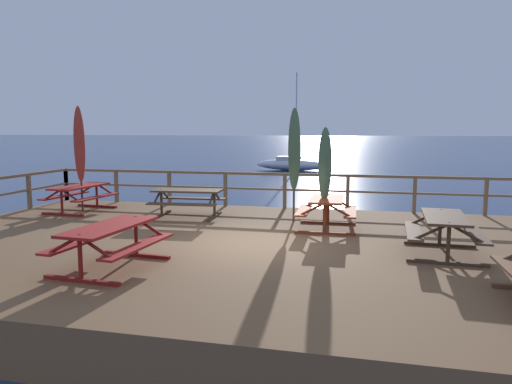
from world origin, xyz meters
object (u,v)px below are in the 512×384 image
Objects in this scene: picnic_table_back_right at (80,192)px; sailboat_distant at (292,164)px; patio_umbrella_tall_mid_left at (325,165)px; patio_umbrella_short_back at (294,150)px; picnic_table_mid_left at (444,226)px; picnic_table_mid_right at (327,207)px; picnic_table_front_right at (188,197)px; patio_umbrella_short_mid at (80,145)px; picnic_table_front_left at (110,237)px.

sailboat_distant reaches higher than picnic_table_back_right.
patio_umbrella_tall_mid_left is 1.18m from patio_umbrella_short_back.
picnic_table_mid_right is at bearing 141.51° from picnic_table_mid_left.
patio_umbrella_tall_mid_left reaches higher than picnic_table_front_right.
patio_umbrella_tall_mid_left is 0.83× the size of patio_umbrella_short_back.
picnic_table_front_right is 4.02m from patio_umbrella_tall_mid_left.
patio_umbrella_short_back is at bearing 141.24° from picnic_table_mid_left.
picnic_table_front_right is at bearing 168.72° from patio_umbrella_tall_mid_left.
picnic_table_back_right is 1.41m from patio_umbrella_short_mid.
patio_umbrella_short_back is at bearing -81.14° from sailboat_distant.
sailboat_distant reaches higher than picnic_table_front_left.
picnic_table_front_left is 4.96m from picnic_table_front_right.
picnic_table_back_right is 6.47m from picnic_table_front_left.
patio_umbrella_short_mid is at bearing 172.42° from picnic_table_mid_right.
sailboat_distant is (-1.51, 30.37, -0.85)m from picnic_table_front_left.
patio_umbrella_tall_mid_left is at bearing -41.37° from patio_umbrella_short_back.
patio_umbrella_short_mid is at bearing 176.52° from picnic_table_front_right.
patio_umbrella_short_mid is at bearing 163.49° from picnic_table_mid_left.
picnic_table_front_right is at bearing 95.89° from picnic_table_front_left.
picnic_table_mid_left is 0.90× the size of picnic_table_front_left.
patio_umbrella_short_back is (2.96, -0.01, 1.33)m from picnic_table_front_right.
picnic_table_back_right is (-9.74, 2.84, 0.00)m from picnic_table_mid_left.
picnic_table_front_left is 0.70× the size of patio_umbrella_short_back.
picnic_table_mid_right is 3.06m from picnic_table_mid_left.
picnic_table_front_left is 0.84× the size of patio_umbrella_tall_mid_left.
picnic_table_mid_left is 0.94× the size of picnic_table_front_right.
picnic_table_mid_left is at bearing -16.28° from picnic_table_back_right.
patio_umbrella_short_back reaches higher than patio_umbrella_tall_mid_left.
sailboat_distant reaches higher than patio_umbrella_short_back.
patio_umbrella_tall_mid_left is at bearing 177.68° from picnic_table_mid_right.
sailboat_distant is (-4.82, 26.20, -1.86)m from patio_umbrella_tall_mid_left.
picnic_table_mid_right is 0.81× the size of picnic_table_front_left.
patio_umbrella_short_mid is (0.04, 0.03, 1.41)m from picnic_table_back_right.
picnic_table_mid_right is 0.85× the size of picnic_table_front_right.
picnic_table_mid_left is 4.45m from patio_umbrella_short_back.
picnic_table_mid_left and picnic_table_front_left have the same top height.
picnic_table_back_right is at bearing -95.55° from sailboat_distant.
picnic_table_front_left is at bearing -128.98° from picnic_table_mid_right.
picnic_table_mid_left is 6.19m from picnic_table_front_left.
picnic_table_front_left is at bearing -128.43° from patio_umbrella_tall_mid_left.
patio_umbrella_tall_mid_left is (-0.06, 0.00, 1.02)m from picnic_table_mid_right.
patio_umbrella_tall_mid_left is 26.70m from sailboat_distant.
picnic_table_front_left and picnic_table_front_right have the same top height.
picnic_table_front_left is at bearing -158.54° from picnic_table_mid_left.
picnic_table_mid_left is at bearing -37.80° from patio_umbrella_tall_mid_left.
sailboat_distant is at bearing 84.45° from picnic_table_back_right.
patio_umbrella_short_mid is 0.40× the size of sailboat_distant.
patio_umbrella_tall_mid_left is at bearing 51.57° from picnic_table_front_left.
patio_umbrella_short_back is at bearing -0.14° from picnic_table_front_right.
patio_umbrella_short_mid reaches higher than picnic_table_back_right.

